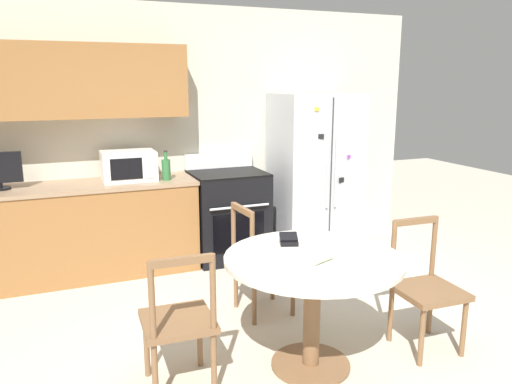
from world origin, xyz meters
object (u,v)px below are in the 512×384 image
counter_bottle (166,169)px  dining_chair_right (426,289)px  microwave (129,166)px  dining_chair_far (261,261)px  oven_range (228,214)px  candle_glass (324,247)px  wallet (289,240)px  dining_chair_left (179,323)px  refrigerator (315,172)px

counter_bottle → dining_chair_right: (1.32, -2.19, -0.57)m
microwave → dining_chair_far: bearing=-60.0°
dining_chair_far → counter_bottle: bearing=-164.1°
counter_bottle → microwave: bearing=159.7°
oven_range → candle_glass: (-0.10, -2.16, 0.34)m
dining_chair_right → candle_glass: bearing=-5.7°
microwave → counter_bottle: (0.34, -0.12, -0.03)m
oven_range → dining_chair_right: size_ratio=1.20×
dining_chair_right → dining_chair_far: bearing=-45.0°
oven_range → wallet: (-0.23, -1.92, 0.32)m
oven_range → dining_chair_far: (-0.19, -1.34, -0.03)m
wallet → dining_chair_left: bearing=-166.8°
oven_range → counter_bottle: (-0.66, -0.08, 0.54)m
dining_chair_right → candle_glass: 0.85m
refrigerator → oven_range: bearing=178.4°
dining_chair_left → dining_chair_right: bearing=-3.4°
refrigerator → dining_chair_left: (-2.05, -2.08, -0.42)m
dining_chair_right → oven_range: bearing=-71.4°
refrigerator → candle_glass: (-1.11, -2.14, -0.05)m
dining_chair_left → dining_chair_far: same height
microwave → candle_glass: bearing=-67.9°
dining_chair_right → wallet: size_ratio=5.67×
dining_chair_far → dining_chair_right: bearing=38.3°
microwave → dining_chair_right: 2.91m
candle_glass → wallet: (-0.13, 0.24, -0.01)m
microwave → dining_chair_left: size_ratio=0.56×
refrigerator → microwave: bearing=177.9°
refrigerator → dining_chair_right: 2.31m
refrigerator → counter_bottle: 1.67m
refrigerator → candle_glass: size_ratio=18.22×
dining_chair_right → candle_glass: (-0.76, 0.11, 0.37)m
oven_range → counter_bottle: counter_bottle is taller
refrigerator → dining_chair_left: bearing=-134.6°
oven_range → dining_chair_right: oven_range is taller
candle_glass → microwave: bearing=112.1°
dining_chair_far → candle_glass: size_ratio=9.60×
dining_chair_right → counter_bottle: bearing=-56.6°
refrigerator → dining_chair_far: 1.83m
dining_chair_right → candle_glass: dining_chair_right is taller
dining_chair_left → microwave: bearing=90.7°
refrigerator → microwave: 2.01m
wallet → refrigerator: bearing=56.8°
microwave → oven_range: bearing=-2.6°
counter_bottle → wallet: (0.43, -1.84, -0.22)m
counter_bottle → dining_chair_right: 2.62m
oven_range → dining_chair_right: bearing=-73.7°
oven_range → dining_chair_left: size_ratio=1.20×
refrigerator → wallet: (-1.24, -1.89, -0.06)m
candle_glass → wallet: 0.28m
microwave → counter_bottle: bearing=-20.3°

